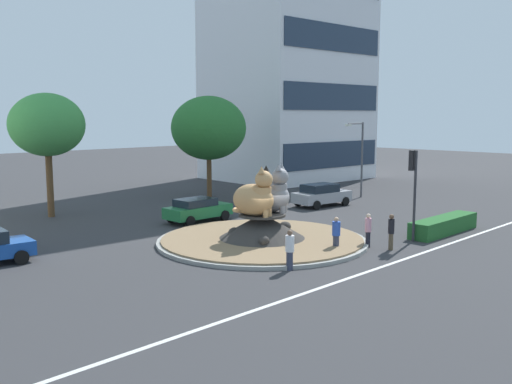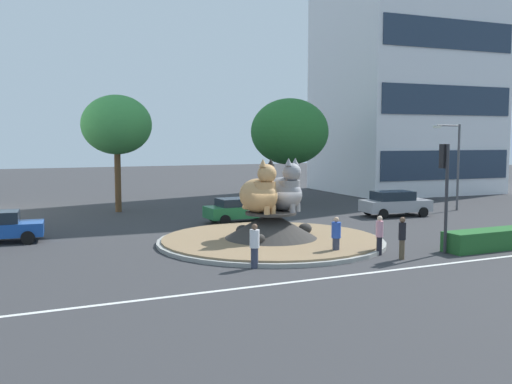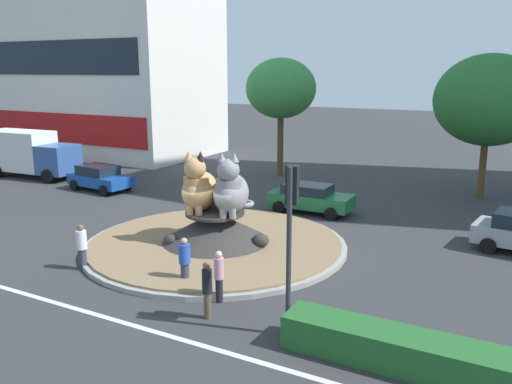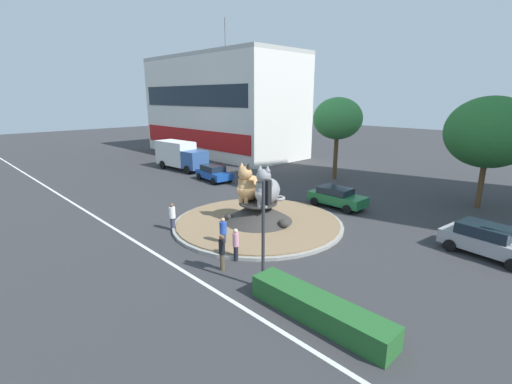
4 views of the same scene
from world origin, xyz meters
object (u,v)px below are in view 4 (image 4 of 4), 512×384
object	(u,v)px
second_tree_near_tower	(490,132)
hatchback_near_shophouse	(337,197)
traffic_light_mast	(265,214)
pedestrian_black_shirt	(222,251)
cat_statue_grey	(267,190)
pedestrian_pink_shirt	(236,244)
broadleaf_tree_behind_island	(338,119)
delivery_box_truck	(180,155)
sedan_on_far_lane	(488,240)
cat_statue_calico	(249,186)
shophouse_block	(222,106)
pedestrian_white_shirt	(172,216)
pedestrian_blue_shirt	(223,232)
parked_car_right	(214,173)

from	to	relation	value
second_tree_near_tower	hatchback_near_shophouse	bearing A→B (deg)	-134.26
traffic_light_mast	pedestrian_black_shirt	world-z (taller)	traffic_light_mast
cat_statue_grey	second_tree_near_tower	xyz separation A→B (m)	(7.99, 14.44, 3.09)
traffic_light_mast	hatchback_near_shophouse	world-z (taller)	traffic_light_mast
pedestrian_pink_shirt	pedestrian_black_shirt	size ratio (longest dim) A/B	0.96
broadleaf_tree_behind_island	delivery_box_truck	bearing A→B (deg)	-149.86
pedestrian_black_shirt	sedan_on_far_lane	xyz separation A→B (m)	(8.27, 10.89, -0.12)
cat_statue_calico	pedestrian_pink_shirt	world-z (taller)	cat_statue_calico
shophouse_block	second_tree_near_tower	distance (m)	34.30
pedestrian_pink_shirt	traffic_light_mast	bearing A→B (deg)	-54.38
cat_statue_calico	pedestrian_white_shirt	size ratio (longest dim) A/B	1.66
traffic_light_mast	pedestrian_blue_shirt	xyz separation A→B (m)	(-4.60, 1.43, -2.46)
cat_statue_grey	pedestrian_white_shirt	distance (m)	6.04
broadleaf_tree_behind_island	pedestrian_white_shirt	world-z (taller)	broadleaf_tree_behind_island
pedestrian_white_shirt	traffic_light_mast	bearing A→B (deg)	41.65
second_tree_near_tower	delivery_box_truck	bearing A→B (deg)	-163.80
hatchback_near_shophouse	delivery_box_truck	world-z (taller)	delivery_box_truck
pedestrian_white_shirt	cat_statue_grey	bearing A→B (deg)	97.93
parked_car_right	pedestrian_blue_shirt	bearing A→B (deg)	-29.51
broadleaf_tree_behind_island	pedestrian_pink_shirt	distance (m)	21.41
pedestrian_black_shirt	parked_car_right	size ratio (longest dim) A/B	0.41
traffic_light_mast	parked_car_right	world-z (taller)	traffic_light_mast
cat_statue_grey	parked_car_right	xyz separation A→B (m)	(-12.68, 5.53, -1.67)
broadleaf_tree_behind_island	hatchback_near_shophouse	bearing A→B (deg)	-55.08
shophouse_block	broadleaf_tree_behind_island	xyz separation A→B (m)	(21.11, -2.61, -0.85)
pedestrian_white_shirt	parked_car_right	size ratio (longest dim) A/B	0.40
pedestrian_blue_shirt	parked_car_right	size ratio (longest dim) A/B	0.39
shophouse_block	parked_car_right	distance (m)	19.03
pedestrian_white_shirt	pedestrian_blue_shirt	bearing A→B (deg)	55.76
second_tree_near_tower	pedestrian_black_shirt	bearing A→B (deg)	-105.08
pedestrian_black_shirt	parked_car_right	world-z (taller)	pedestrian_black_shirt
cat_statue_grey	pedestrian_pink_shirt	world-z (taller)	cat_statue_grey
pedestrian_blue_shirt	hatchback_near_shophouse	distance (m)	10.76
pedestrian_white_shirt	pedestrian_black_shirt	distance (m)	6.32
delivery_box_truck	second_tree_near_tower	bearing A→B (deg)	12.32
pedestrian_blue_shirt	pedestrian_pink_shirt	bearing A→B (deg)	-176.32
broadleaf_tree_behind_island	delivery_box_truck	xyz separation A→B (m)	(-14.88, -8.64, -4.27)
broadleaf_tree_behind_island	second_tree_near_tower	xyz separation A→B (m)	(13.03, -0.53, -0.38)
cat_statue_calico	delivery_box_truck	distance (m)	19.68
parked_car_right	pedestrian_white_shirt	bearing A→B (deg)	-42.08
pedestrian_white_shirt	parked_car_right	world-z (taller)	pedestrian_white_shirt
broadleaf_tree_behind_island	pedestrian_blue_shirt	distance (m)	20.29
cat_statue_calico	second_tree_near_tower	world-z (taller)	second_tree_near_tower
pedestrian_black_shirt	pedestrian_blue_shirt	bearing A→B (deg)	154.60
hatchback_near_shophouse	cat_statue_grey	bearing A→B (deg)	-95.89
pedestrian_white_shirt	delivery_box_truck	world-z (taller)	delivery_box_truck
traffic_light_mast	parked_car_right	size ratio (longest dim) A/B	1.11
pedestrian_white_shirt	pedestrian_pink_shirt	world-z (taller)	pedestrian_white_shirt
pedestrian_blue_shirt	delivery_box_truck	xyz separation A→B (m)	(-20.40, 10.22, 0.79)
cat_statue_grey	broadleaf_tree_behind_island	bearing A→B (deg)	176.92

